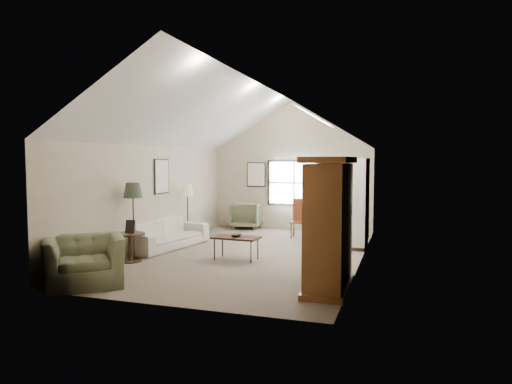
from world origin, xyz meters
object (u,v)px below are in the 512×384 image
(armchair_near, at_px, (84,261))
(coffee_table, at_px, (236,248))
(armchair_far, at_px, (247,215))
(side_table, at_px, (131,247))
(armoire, at_px, (329,224))
(sofa, at_px, (166,233))
(side_chair, at_px, (299,218))

(armchair_near, relative_size, coffee_table, 1.31)
(armchair_far, bearing_deg, armchair_near, 82.12)
(armchair_near, height_order, side_table, armchair_near)
(armoire, relative_size, armchair_far, 2.39)
(sofa, xyz_separation_m, armchair_near, (0.32, -3.41, 0.06))
(armoire, height_order, side_table, armoire)
(armchair_near, bearing_deg, side_chair, 26.99)
(side_table, bearing_deg, sofa, 91.74)
(side_table, bearing_deg, armoire, -10.39)
(armoire, xyz_separation_m, side_chair, (-1.58, 4.81, -0.56))
(side_table, bearing_deg, armchair_far, 81.67)
(armoire, distance_m, side_chair, 5.10)
(armoire, bearing_deg, side_chair, 108.18)
(armchair_near, xyz_separation_m, armchair_far, (0.51, 7.12, -0.00))
(armoire, distance_m, coffee_table, 2.94)
(armoire, xyz_separation_m, sofa, (-4.38, 2.39, -0.74))
(armchair_near, bearing_deg, armchair_far, 45.97)
(sofa, relative_size, armchair_far, 2.66)
(coffee_table, height_order, side_table, side_table)
(sofa, bearing_deg, side_chair, -40.42)
(armchair_far, bearing_deg, side_table, 77.86)
(armchair_near, distance_m, side_table, 1.83)
(armchair_far, bearing_deg, coffee_table, 102.44)
(armchair_far, bearing_deg, sofa, 73.63)
(coffee_table, xyz_separation_m, side_chair, (0.68, 3.15, 0.29))
(coffee_table, bearing_deg, side_chair, 77.76)
(coffee_table, bearing_deg, side_table, -157.13)
(armchair_far, bearing_deg, armoire, 116.42)
(side_chair, bearing_deg, armchair_near, -114.30)
(coffee_table, xyz_separation_m, side_table, (-2.07, -0.87, 0.05))
(coffee_table, distance_m, side_chair, 3.23)
(armchair_far, height_order, side_table, armchair_far)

